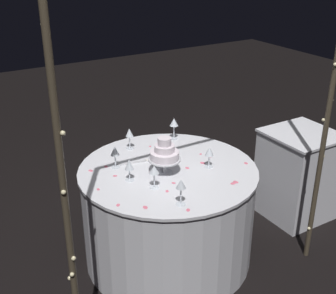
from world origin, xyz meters
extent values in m
plane|color=black|center=(0.00, 0.00, 0.00)|extent=(12.00, 12.00, 0.00)
cylinder|color=#473D2D|center=(-0.90, 0.54, 1.15)|extent=(0.04, 0.04, 2.29)
cylinder|color=#473D2D|center=(0.90, 0.54, 1.15)|extent=(0.04, 0.04, 2.29)
sphere|color=#F9EAB2|center=(0.88, 0.56, 1.39)|extent=(0.02, 0.02, 0.02)
sphere|color=#F9EAB2|center=(0.91, 0.56, 0.62)|extent=(0.02, 0.02, 0.02)
sphere|color=#F9EAB2|center=(-0.88, 0.52, 1.09)|extent=(0.02, 0.02, 0.02)
sphere|color=#F9EAB2|center=(0.89, 0.56, 0.71)|extent=(0.02, 0.02, 0.02)
sphere|color=#F9EAB2|center=(-0.88, 0.55, 1.47)|extent=(0.02, 0.02, 0.02)
sphere|color=#F9EAB2|center=(0.90, 0.53, 1.86)|extent=(0.02, 0.02, 0.02)
sphere|color=#F9EAB2|center=(-0.91, 0.55, 0.83)|extent=(0.02, 0.02, 0.02)
sphere|color=#F9EAB2|center=(0.91, 0.52, 0.57)|extent=(0.02, 0.02, 0.02)
sphere|color=#F9EAB2|center=(-0.88, 0.54, 0.25)|extent=(0.02, 0.02, 0.02)
sphere|color=#F9EAB2|center=(0.90, 0.56, 1.10)|extent=(0.02, 0.02, 0.02)
sphere|color=#F9EAB2|center=(-0.90, 0.54, 1.23)|extent=(0.02, 0.02, 0.02)
cylinder|color=white|center=(0.00, 0.00, 0.36)|extent=(1.22, 1.22, 0.71)
cylinder|color=white|center=(0.00, 0.00, 0.72)|extent=(1.24, 1.24, 0.02)
cube|color=white|center=(-1.23, 0.07, 0.37)|extent=(0.52, 0.52, 0.74)
cube|color=white|center=(-1.23, 0.07, 0.75)|extent=(0.54, 0.54, 0.02)
cylinder|color=silver|center=(0.05, 0.04, 0.74)|extent=(0.11, 0.11, 0.01)
cylinder|color=silver|center=(0.05, 0.04, 0.79)|extent=(0.02, 0.02, 0.09)
cylinder|color=silver|center=(0.05, 0.04, 0.84)|extent=(0.22, 0.22, 0.01)
cylinder|color=white|center=(0.05, 0.04, 0.87)|extent=(0.20, 0.20, 0.05)
cylinder|color=white|center=(0.05, 0.04, 0.92)|extent=(0.13, 0.13, 0.05)
cylinder|color=white|center=(0.05, 0.04, 0.97)|extent=(0.09, 0.09, 0.05)
cylinder|color=silver|center=(-0.26, 0.12, 0.74)|extent=(0.06, 0.06, 0.00)
cylinder|color=silver|center=(-0.26, 0.12, 0.78)|extent=(0.01, 0.01, 0.08)
cone|color=silver|center=(-0.26, 0.12, 0.85)|extent=(0.06, 0.06, 0.06)
cylinder|color=silver|center=(0.17, 0.44, 0.74)|extent=(0.06, 0.06, 0.00)
cylinder|color=silver|center=(0.17, 0.44, 0.79)|extent=(0.01, 0.01, 0.11)
cone|color=silver|center=(0.17, 0.44, 0.88)|extent=(0.06, 0.06, 0.06)
cylinder|color=silver|center=(0.08, -0.43, 0.74)|extent=(0.06, 0.06, 0.00)
cylinder|color=silver|center=(0.08, -0.43, 0.79)|extent=(0.01, 0.01, 0.10)
cone|color=silver|center=(0.08, -0.43, 0.87)|extent=(0.06, 0.06, 0.06)
cylinder|color=silver|center=(0.21, 0.18, 0.74)|extent=(0.06, 0.06, 0.00)
cylinder|color=silver|center=(0.21, 0.18, 0.79)|extent=(0.01, 0.01, 0.10)
cone|color=silver|center=(0.21, 0.18, 0.86)|extent=(0.07, 0.07, 0.05)
cylinder|color=silver|center=(0.30, -0.21, 0.74)|extent=(0.06, 0.06, 0.00)
cylinder|color=silver|center=(0.30, -0.21, 0.78)|extent=(0.01, 0.01, 0.09)
cone|color=silver|center=(0.30, -0.21, 0.86)|extent=(0.06, 0.06, 0.06)
cylinder|color=silver|center=(0.30, 0.01, 0.74)|extent=(0.06, 0.06, 0.00)
cylinder|color=silver|center=(0.30, 0.01, 0.78)|extent=(0.01, 0.01, 0.08)
cone|color=silver|center=(0.30, 0.01, 0.85)|extent=(0.06, 0.06, 0.07)
cylinder|color=silver|center=(-0.31, -0.42, 0.74)|extent=(0.06, 0.06, 0.00)
cylinder|color=silver|center=(-0.31, -0.42, 0.79)|extent=(0.01, 0.01, 0.11)
cone|color=silver|center=(-0.31, -0.42, 0.88)|extent=(0.07, 0.07, 0.06)
cube|color=silver|center=(0.17, -0.20, 0.74)|extent=(0.22, 0.07, 0.01)
cube|color=white|center=(0.03, -0.17, 0.74)|extent=(0.09, 0.04, 0.01)
ellipsoid|color=#EA6B84|center=(-0.26, 0.05, 0.74)|extent=(0.04, 0.05, 0.00)
ellipsoid|color=#EA6B84|center=(-0.08, -0.20, 0.74)|extent=(0.04, 0.05, 0.00)
ellipsoid|color=#EA6B84|center=(-0.36, 0.00, 0.74)|extent=(0.03, 0.02, 0.00)
ellipsoid|color=#EA6B84|center=(0.36, -0.25, 0.74)|extent=(0.02, 0.03, 0.00)
ellipsoid|color=#EA6B84|center=(0.36, -0.09, 0.74)|extent=(0.04, 0.03, 0.00)
ellipsoid|color=#EA6B84|center=(0.07, 0.19, 0.74)|extent=(0.03, 0.03, 0.00)
ellipsoid|color=#EA6B84|center=(-0.28, 0.39, 0.74)|extent=(0.03, 0.04, 0.00)
ellipsoid|color=#EA6B84|center=(-0.51, 0.22, 0.74)|extent=(0.03, 0.04, 0.00)
ellipsoid|color=#EA6B84|center=(0.21, -0.42, 0.74)|extent=(0.03, 0.04, 0.00)
ellipsoid|color=#EA6B84|center=(0.47, -0.25, 0.74)|extent=(0.04, 0.04, 0.00)
ellipsoid|color=#EA6B84|center=(0.37, 0.36, 0.74)|extent=(0.03, 0.04, 0.00)
ellipsoid|color=#EA6B84|center=(-0.15, -0.29, 0.74)|extent=(0.03, 0.03, 0.00)
ellipsoid|color=#EA6B84|center=(-0.33, -0.07, 0.74)|extent=(0.03, 0.03, 0.00)
ellipsoid|color=#EA6B84|center=(0.17, 0.51, 0.74)|extent=(0.04, 0.04, 0.00)
ellipsoid|color=#EA6B84|center=(-0.07, -0.38, 0.74)|extent=(0.03, 0.03, 0.00)
ellipsoid|color=#EA6B84|center=(0.53, 0.02, 0.74)|extent=(0.02, 0.03, 0.00)
ellipsoid|color=#EA6B84|center=(-0.12, 0.06, 0.74)|extent=(0.03, 0.04, 0.00)
ellipsoid|color=#EA6B84|center=(0.50, 0.25, 0.74)|extent=(0.04, 0.04, 0.00)
ellipsoid|color=#EA6B84|center=(-0.25, 0.40, 0.74)|extent=(0.04, 0.03, 0.00)
ellipsoid|color=#EA6B84|center=(0.16, 0.26, 0.74)|extent=(0.03, 0.03, 0.00)
camera|label=1|loc=(1.42, 2.36, 2.16)|focal=48.04mm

